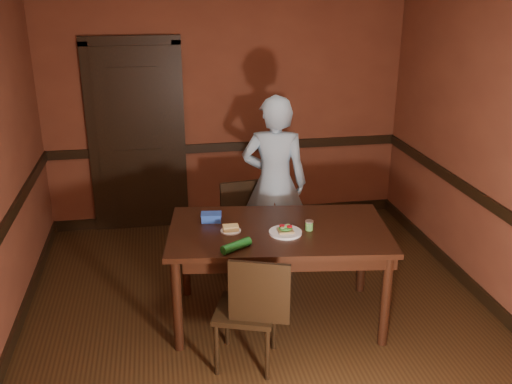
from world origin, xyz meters
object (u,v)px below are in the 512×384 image
object	(u,v)px
chair_far	(241,230)
chair_near	(246,308)
sandwich_plate	(285,231)
dining_table	(278,274)
person	(274,183)
sauce_jar	(309,225)
food_tub	(211,217)
cheese_saucer	(231,229)

from	to	relation	value
chair_far	chair_near	bearing A→B (deg)	-104.06
sandwich_plate	dining_table	bearing A→B (deg)	108.70
chair_near	sandwich_plate	bearing A→B (deg)	-111.77
sandwich_plate	chair_far	bearing A→B (deg)	101.93
person	sandwich_plate	bearing A→B (deg)	96.17
chair_near	person	xyz separation A→B (m)	(0.52, 1.50, 0.40)
sandwich_plate	sauce_jar	bearing A→B (deg)	9.39
chair_far	sauce_jar	bearing A→B (deg)	-73.56
dining_table	food_tub	world-z (taller)	food_tub
chair_near	person	world-z (taller)	person
cheese_saucer	person	bearing A→B (deg)	59.79
sandwich_plate	cheese_saucer	xyz separation A→B (m)	(-0.42, 0.11, 0.00)
food_tub	sandwich_plate	bearing A→B (deg)	-24.58
chair_far	sandwich_plate	distance (m)	1.08
cheese_saucer	chair_far	bearing A→B (deg)	76.30
sandwich_plate	food_tub	distance (m)	0.65
chair_far	dining_table	bearing A→B (deg)	-85.70
sandwich_plate	cheese_saucer	distance (m)	0.43
food_tub	cheese_saucer	bearing A→B (deg)	-53.11
sandwich_plate	food_tub	world-z (taller)	food_tub
food_tub	sauce_jar	bearing A→B (deg)	-15.07
dining_table	person	xyz separation A→B (m)	(0.16, 0.96, 0.45)
chair_near	chair_far	bearing A→B (deg)	-77.97
dining_table	cheese_saucer	bearing A→B (deg)	-174.47
dining_table	person	bearing A→B (deg)	87.96
chair_far	cheese_saucer	world-z (taller)	cheese_saucer
cheese_saucer	food_tub	world-z (taller)	food_tub
chair_far	cheese_saucer	distance (m)	0.99
person	sauce_jar	distance (m)	1.03
dining_table	chair_near	size ratio (longest dim) A/B	1.91
dining_table	cheese_saucer	size ratio (longest dim) A/B	10.73
chair_far	sauce_jar	xyz separation A→B (m)	(0.41, -0.95, 0.43)
sandwich_plate	cheese_saucer	size ratio (longest dim) A/B	1.59
chair_near	food_tub	distance (m)	0.90
chair_far	chair_near	xyz separation A→B (m)	(-0.18, -1.43, 0.03)
dining_table	person	size ratio (longest dim) A/B	1.02
chair_far	sauce_jar	size ratio (longest dim) A/B	10.96
dining_table	sauce_jar	bearing A→B (deg)	-7.61
dining_table	chair_far	distance (m)	0.90
dining_table	food_tub	distance (m)	0.73
chair_far	sauce_jar	world-z (taller)	sauce_jar
food_tub	chair_far	bearing A→B (deg)	69.05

